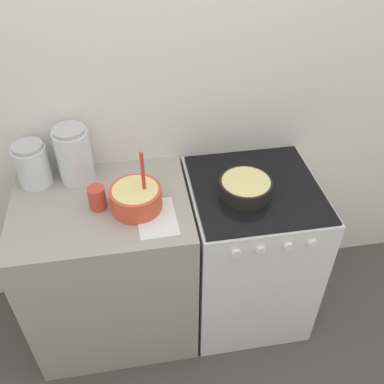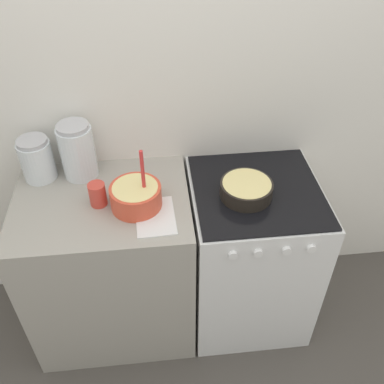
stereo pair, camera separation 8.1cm
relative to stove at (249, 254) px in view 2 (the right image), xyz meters
name	(u,v)px [view 2 (the right image)]	position (x,y,z in m)	size (l,w,h in m)	color
ground_plane	(195,357)	(-0.32, -0.31, -0.45)	(12.00, 12.00, 0.00)	#4C4742
wall_back	(181,99)	(-0.32, 0.33, 0.75)	(4.59, 0.05, 2.40)	white
countertop_cabinet	(112,265)	(-0.72, 0.00, 0.00)	(0.80, 0.61, 0.89)	#9E998E
stove	(249,254)	(0.00, 0.00, 0.00)	(0.61, 0.63, 0.89)	silver
mixing_bowl	(136,195)	(-0.55, -0.05, 0.51)	(0.22, 0.22, 0.29)	#D84C33
baking_pan	(246,189)	(-0.06, -0.04, 0.49)	(0.24, 0.24, 0.07)	black
storage_jar_left	(37,161)	(-1.01, 0.21, 0.54)	(0.15, 0.15, 0.21)	silver
storage_jar_middle	(78,154)	(-0.81, 0.21, 0.56)	(0.16, 0.16, 0.27)	silver
tin_can	(98,194)	(-0.72, -0.02, 0.50)	(0.08, 0.08, 0.11)	#CC3F33
recipe_page	(155,216)	(-0.48, -0.13, 0.45)	(0.17, 0.25, 0.01)	white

